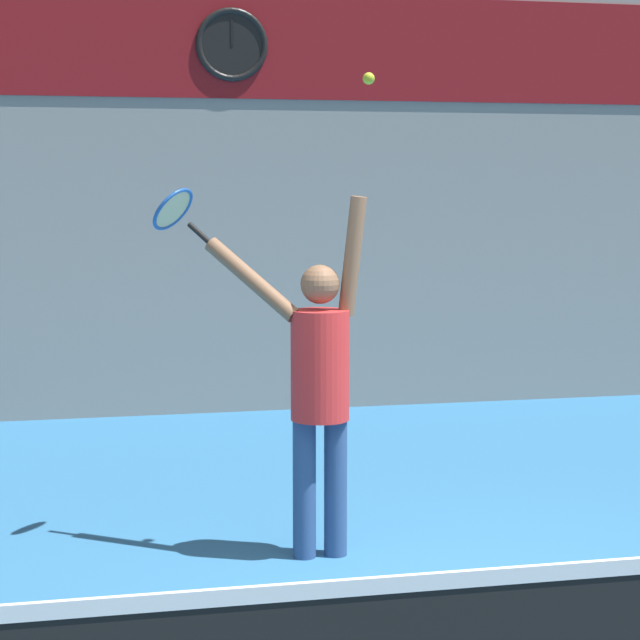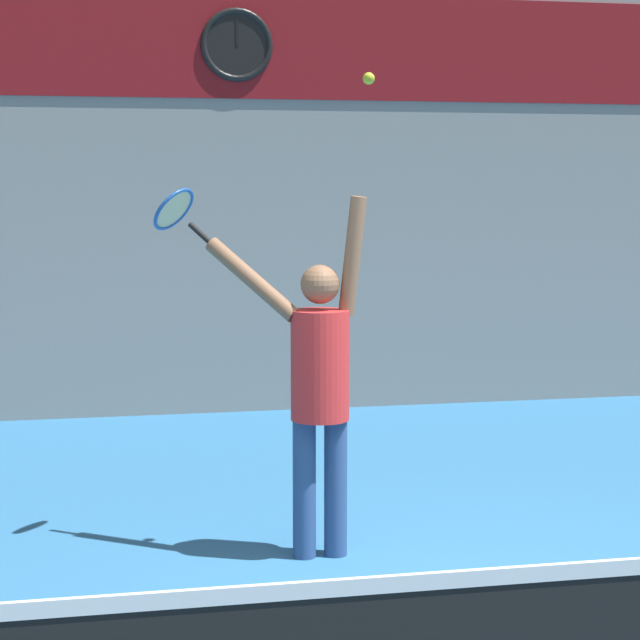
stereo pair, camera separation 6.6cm
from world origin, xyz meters
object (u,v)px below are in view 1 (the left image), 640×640
Objects in this scene: scoreboard_clock at (232,45)px; tennis_racket at (175,211)px; tennis_player at (318,378)px; tennis_ball at (369,78)px.

scoreboard_clock is 4.05m from tennis_racket.
scoreboard_clock reaches higher than tennis_racket.
scoreboard_clock is 4.79m from tennis_player.
tennis_racket is 5.93× the size of tennis_ball.
tennis_racket is at bearing 151.74° from tennis_ball.
scoreboard_clock is at bearing 91.97° from tennis_ball.
tennis_ball reaches higher than tennis_player.
tennis_player is at bearing 168.58° from tennis_ball.
tennis_racket is 1.35m from tennis_ball.
tennis_player is 5.25× the size of tennis_racket.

